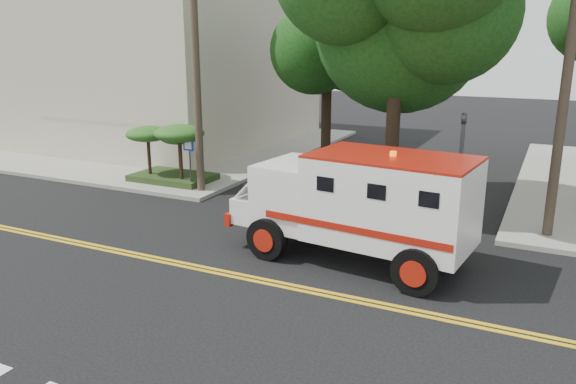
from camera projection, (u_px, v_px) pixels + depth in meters
The scene contains 10 objects.
ground at pixel (254, 279), 13.59m from camera, with size 100.00×100.00×0.00m, color black.
sidewalk_nw at pixel (159, 144), 30.97m from camera, with size 17.00×17.00×0.15m, color gray.
building_left at pixel (142, 48), 31.79m from camera, with size 16.00×14.00×10.00m, color #BCAE9A.
utility_pole_left at pixel (196, 72), 19.98m from camera, with size 0.28×0.28×9.00m, color #382D23.
utility_pole_right at pixel (566, 82), 15.16m from camera, with size 0.28×0.28×9.00m, color #382D23.
tree_left at pixel (333, 37), 23.46m from camera, with size 4.48×4.20×7.70m.
traffic_signal at pixel (461, 160), 16.28m from camera, with size 0.15×0.18×3.60m.
accessibility_sign at pixel (189, 156), 21.20m from camera, with size 0.45×0.10×2.02m.
palm_planter at pixel (170, 144), 22.04m from camera, with size 3.52×2.63×2.36m.
armored_truck at pixel (360, 201), 14.29m from camera, with size 6.59×3.15×2.90m.
Camera 1 is at (6.22, -10.95, 5.60)m, focal length 35.00 mm.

